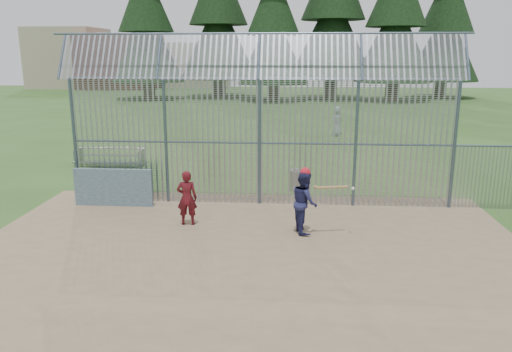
# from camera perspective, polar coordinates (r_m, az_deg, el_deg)

# --- Properties ---
(ground) EXTENTS (120.00, 120.00, 0.00)m
(ground) POSITION_cam_1_polar(r_m,az_deg,el_deg) (12.91, -0.65, -7.76)
(ground) COLOR #2D511E
(ground) RESTS_ON ground
(dirt_infield) EXTENTS (14.00, 10.00, 0.02)m
(dirt_infield) POSITION_cam_1_polar(r_m,az_deg,el_deg) (12.45, -0.85, -8.56)
(dirt_infield) COLOR #756047
(dirt_infield) RESTS_ON ground
(dugout_wall) EXTENTS (2.50, 0.12, 1.20)m
(dugout_wall) POSITION_cam_1_polar(r_m,az_deg,el_deg) (16.42, -15.99, -1.26)
(dugout_wall) COLOR #38566B
(dugout_wall) RESTS_ON dirt_infield
(batter) EXTENTS (0.80, 0.94, 1.69)m
(batter) POSITION_cam_1_polar(r_m,az_deg,el_deg) (13.48, 5.57, -2.99)
(batter) COLOR #21234E
(batter) RESTS_ON dirt_infield
(onlooker) EXTENTS (0.59, 0.41, 1.56)m
(onlooker) POSITION_cam_1_polar(r_m,az_deg,el_deg) (14.16, -7.90, -2.49)
(onlooker) COLOR maroon
(onlooker) RESTS_ON dirt_infield
(bg_kid_standing) EXTENTS (1.01, 0.96, 1.74)m
(bg_kid_standing) POSITION_cam_1_polar(r_m,az_deg,el_deg) (29.61, 9.24, 6.20)
(bg_kid_standing) COLOR slate
(bg_kid_standing) RESTS_ON ground
(batting_gear) EXTENTS (1.42, 0.41, 0.53)m
(batting_gear) POSITION_cam_1_polar(r_m,az_deg,el_deg) (13.25, 6.29, 0.06)
(batting_gear) COLOR red
(batting_gear) RESTS_ON ground
(trash_can) EXTENTS (0.56, 0.56, 0.82)m
(trash_can) POSITION_cam_1_polar(r_m,az_deg,el_deg) (17.71, 4.56, -0.46)
(trash_can) COLOR gray
(trash_can) RESTS_ON ground
(bleacher) EXTENTS (3.00, 0.95, 0.72)m
(bleacher) POSITION_cam_1_polar(r_m,az_deg,el_deg) (22.51, -16.36, 2.20)
(bleacher) COLOR slate
(bleacher) RESTS_ON ground
(backstop_fence) EXTENTS (20.09, 0.81, 5.30)m
(backstop_fence) POSITION_cam_1_polar(r_m,az_deg,el_deg) (15.60, 7.06, 4.94)
(backstop_fence) COLOR #47566B
(backstop_fence) RESTS_ON ground
(distant_buildings) EXTENTS (26.50, 10.50, 8.00)m
(distant_buildings) POSITION_cam_1_polar(r_m,az_deg,el_deg) (72.61, -15.68, 12.54)
(distant_buildings) COLOR brown
(distant_buildings) RESTS_ON ground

